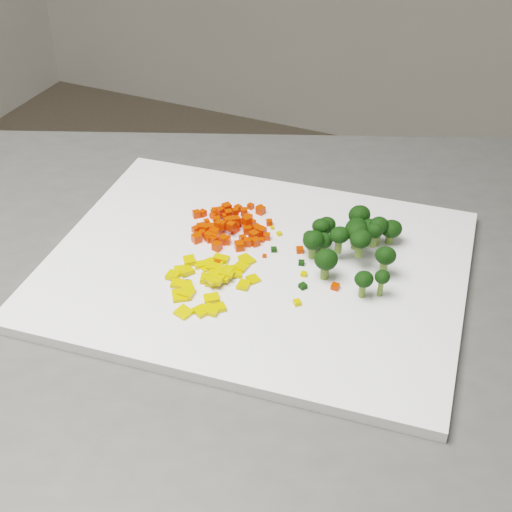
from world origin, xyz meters
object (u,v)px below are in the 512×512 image
at_px(cutting_board, 256,267).
at_px(carrot_pile, 230,218).
at_px(pepper_pile, 210,278).
at_px(counter_block, 255,504).
at_px(broccoli_pile, 359,241).

distance_m(cutting_board, carrot_pile, 0.08).
bearing_deg(carrot_pile, pepper_pile, -76.22).
xyz_separation_m(counter_block, cutting_board, (-0.01, 0.02, 0.46)).
bearing_deg(carrot_pile, counter_block, -46.96).
bearing_deg(counter_block, carrot_pile, 133.04).
relative_size(cutting_board, pepper_pile, 3.88).
height_order(cutting_board, pepper_pile, pepper_pile).
xyz_separation_m(counter_block, broccoli_pile, (0.10, 0.07, 0.49)).
bearing_deg(broccoli_pile, counter_block, -147.64).
bearing_deg(counter_block, broccoli_pile, 32.36).
height_order(carrot_pile, pepper_pile, carrot_pile).
bearing_deg(broccoli_pile, pepper_pile, -143.08).
bearing_deg(cutting_board, broccoli_pile, 24.09).
distance_m(cutting_board, pepper_pile, 0.07).
distance_m(carrot_pile, pepper_pile, 0.12).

